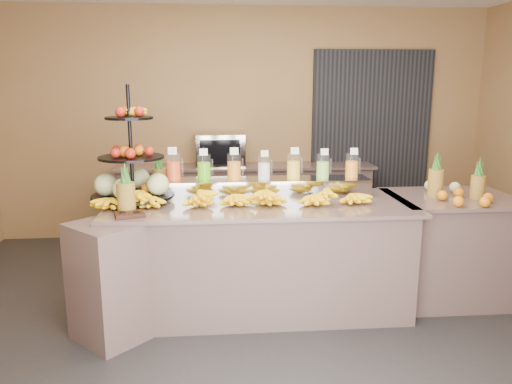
{
  "coord_description": "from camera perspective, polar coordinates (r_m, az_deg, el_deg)",
  "views": [
    {
      "loc": [
        -0.37,
        -3.68,
        1.89
      ],
      "look_at": [
        -0.03,
        0.3,
        1.02
      ],
      "focal_mm": 35.0,
      "sensor_mm": 36.0,
      "label": 1
    }
  ],
  "objects": [
    {
      "name": "pineapple_left_b",
      "position": [
        4.52,
        -10.99,
        1.59
      ],
      "size": [
        0.12,
        0.12,
        0.39
      ],
      "rotation": [
        0.0,
        0.0,
        0.2
      ],
      "color": "brown",
      "rests_on": "buffet_counter"
    },
    {
      "name": "juice_pitcher_green",
      "position": [
        4.32,
        -5.97,
        2.68
      ],
      "size": [
        0.12,
        0.12,
        0.29
      ],
      "color": "silver",
      "rests_on": "pitcher_tray"
    },
    {
      "name": "condiment_caddy",
      "position": [
        3.81,
        -14.26,
        -2.51
      ],
      "size": [
        0.24,
        0.21,
        0.03
      ],
      "primitive_type": "cube",
      "rotation": [
        0.0,
        0.0,
        0.29
      ],
      "color": "black",
      "rests_on": "buffet_counter"
    },
    {
      "name": "juice_pitcher_orange_b",
      "position": [
        4.32,
        -2.52,
        2.76
      ],
      "size": [
        0.12,
        0.13,
        0.29
      ],
      "color": "silver",
      "rests_on": "pitcher_tray"
    },
    {
      "name": "juice_pitcher_orange_a",
      "position": [
        4.33,
        -9.41,
        2.68
      ],
      "size": [
        0.13,
        0.13,
        0.3
      ],
      "color": "silver",
      "rests_on": "pitcher_tray"
    },
    {
      "name": "banana_heap",
      "position": [
        4.03,
        -2.54,
        -0.46
      ],
      "size": [
        2.19,
        0.2,
        0.18
      ],
      "color": "yellow",
      "rests_on": "buffet_counter"
    },
    {
      "name": "pitcher_tray",
      "position": [
        4.37,
        0.91,
        0.56
      ],
      "size": [
        1.85,
        0.3,
        0.15
      ],
      "primitive_type": "cube",
      "color": "gray",
      "rests_on": "buffet_counter"
    },
    {
      "name": "room_envelope",
      "position": [
        4.5,
        2.35,
        12.05
      ],
      "size": [
        6.04,
        5.02,
        2.82
      ],
      "color": "brown",
      "rests_on": "ground"
    },
    {
      "name": "juice_pitcher_lemon",
      "position": [
        4.38,
        4.31,
        2.84
      ],
      "size": [
        0.12,
        0.12,
        0.29
      ],
      "color": "silver",
      "rests_on": "pitcher_tray"
    },
    {
      "name": "juice_pitcher_milk",
      "position": [
        4.34,
        0.92,
        2.69
      ],
      "size": [
        0.11,
        0.11,
        0.27
      ],
      "color": "silver",
      "rests_on": "pitcher_tray"
    },
    {
      "name": "juice_pitcher_lime",
      "position": [
        4.42,
        7.64,
        2.81
      ],
      "size": [
        0.11,
        0.12,
        0.28
      ],
      "color": "silver",
      "rests_on": "pitcher_tray"
    },
    {
      "name": "oven_warmer",
      "position": [
        5.98,
        -4.16,
        4.84
      ],
      "size": [
        0.59,
        0.43,
        0.38
      ],
      "primitive_type": "cube",
      "rotation": [
        0.0,
        0.0,
        0.05
      ],
      "color": "gray",
      "rests_on": "back_ledge"
    },
    {
      "name": "right_fruit_pile",
      "position": [
        4.53,
        22.22,
        0.07
      ],
      "size": [
        0.45,
        0.43,
        0.24
      ],
      "color": "brown",
      "rests_on": "right_counter"
    },
    {
      "name": "fruit_stand",
      "position": [
        4.23,
        -13.33,
        2.12
      ],
      "size": [
        0.73,
        0.73,
        0.96
      ],
      "rotation": [
        0.0,
        0.0,
        0.07
      ],
      "color": "black",
      "rests_on": "buffet_counter"
    },
    {
      "name": "pineapple_left_a",
      "position": [
        3.9,
        -14.63,
        -0.24
      ],
      "size": [
        0.14,
        0.14,
        0.39
      ],
      "rotation": [
        0.0,
        0.0,
        -0.35
      ],
      "color": "brown",
      "rests_on": "buffet_counter"
    },
    {
      "name": "ground",
      "position": [
        4.16,
        0.85,
        -14.82
      ],
      "size": [
        6.0,
        6.0,
        0.0
      ],
      "primitive_type": "plane",
      "color": "black",
      "rests_on": "ground"
    },
    {
      "name": "right_counter",
      "position": [
        4.79,
        21.14,
        -5.87
      ],
      "size": [
        1.08,
        0.88,
        0.93
      ],
      "color": "#886662",
      "rests_on": "ground"
    },
    {
      "name": "buffet_counter",
      "position": [
        4.2,
        -1.06,
        -7.59
      ],
      "size": [
        2.75,
        1.25,
        0.93
      ],
      "color": "#886662",
      "rests_on": "ground"
    },
    {
      "name": "back_ledge",
      "position": [
        6.11,
        -1.21,
        -1.21
      ],
      "size": [
        3.1,
        0.55,
        0.93
      ],
      "color": "#886662",
      "rests_on": "ground"
    },
    {
      "name": "juice_pitcher_orange_c",
      "position": [
        4.49,
        10.89,
        2.84
      ],
      "size": [
        0.11,
        0.12,
        0.28
      ],
      "color": "silver",
      "rests_on": "pitcher_tray"
    }
  ]
}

